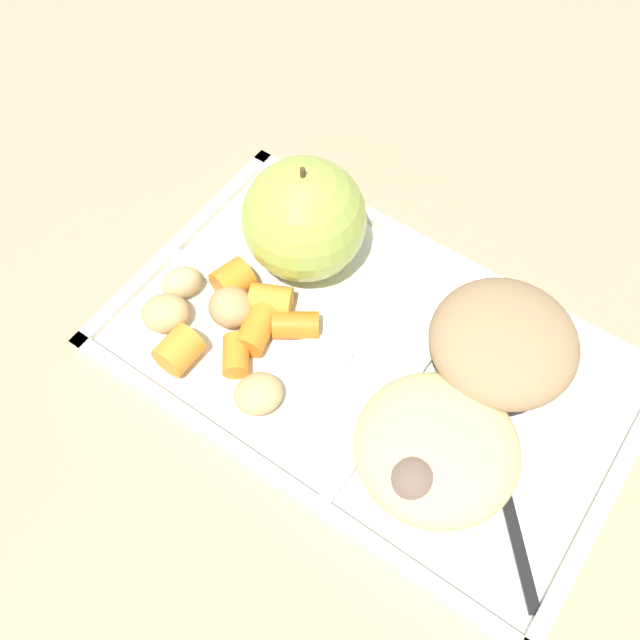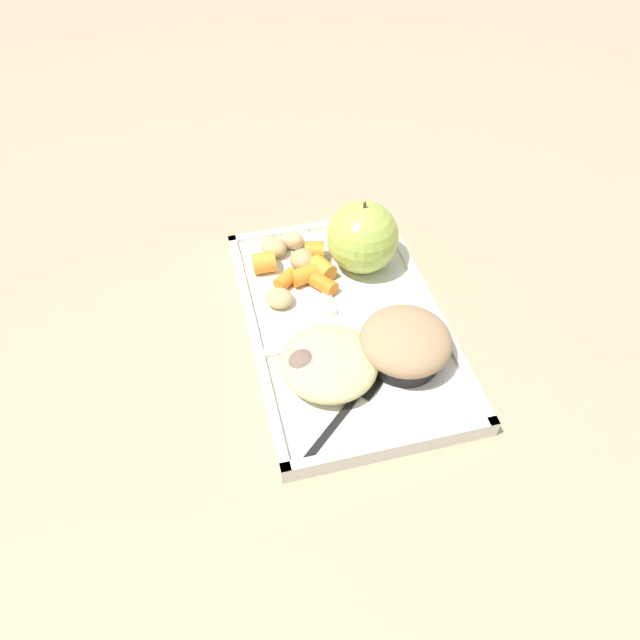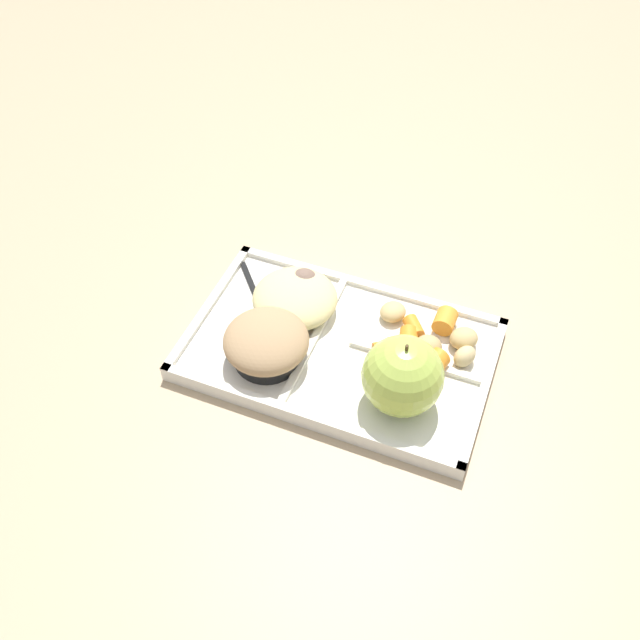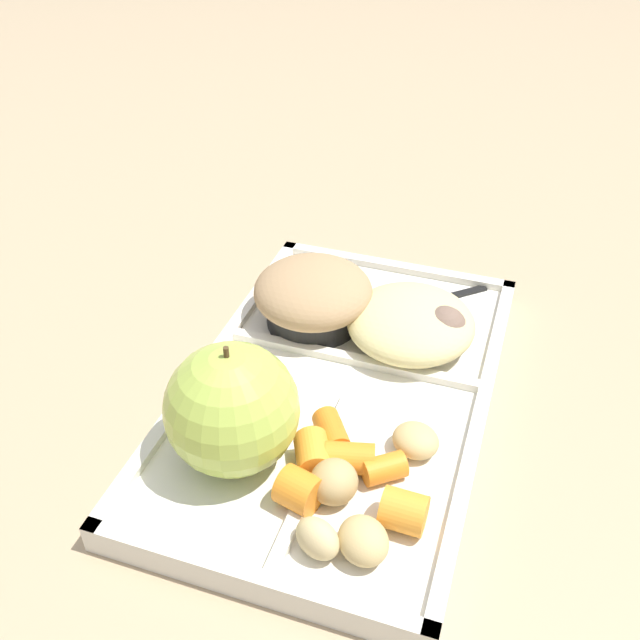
% 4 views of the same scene
% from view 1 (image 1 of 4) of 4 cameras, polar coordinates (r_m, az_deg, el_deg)
% --- Properties ---
extents(ground, '(6.00, 6.00, 0.00)m').
position_cam_1_polar(ground, '(0.53, 3.79, -3.93)').
color(ground, tan).
extents(lunch_tray, '(0.36, 0.22, 0.02)m').
position_cam_1_polar(lunch_tray, '(0.52, 3.81, -3.48)').
color(lunch_tray, silver).
rests_on(lunch_tray, ground).
extents(green_apple, '(0.09, 0.09, 0.10)m').
position_cam_1_polar(green_apple, '(0.53, -1.25, 7.82)').
color(green_apple, '#A8C14C').
rests_on(green_apple, lunch_tray).
extents(bran_muffin, '(0.10, 0.10, 0.05)m').
position_cam_1_polar(bran_muffin, '(0.50, 13.96, -1.96)').
color(bran_muffin, black).
rests_on(bran_muffin, lunch_tray).
extents(carrot_slice_near_corner, '(0.03, 0.04, 0.02)m').
position_cam_1_polar(carrot_slice_near_corner, '(0.51, -4.96, -0.75)').
color(carrot_slice_near_corner, orange).
rests_on(carrot_slice_near_corner, lunch_tray).
extents(carrot_slice_large, '(0.04, 0.03, 0.02)m').
position_cam_1_polar(carrot_slice_large, '(0.52, -1.90, -0.39)').
color(carrot_slice_large, orange).
rests_on(carrot_slice_large, lunch_tray).
extents(carrot_slice_back, '(0.03, 0.03, 0.02)m').
position_cam_1_polar(carrot_slice_back, '(0.51, -6.55, -2.75)').
color(carrot_slice_back, orange).
rests_on(carrot_slice_back, lunch_tray).
extents(carrot_slice_center, '(0.04, 0.03, 0.02)m').
position_cam_1_polar(carrot_slice_center, '(0.52, -3.84, 1.45)').
color(carrot_slice_center, orange).
rests_on(carrot_slice_center, lunch_tray).
extents(carrot_slice_tilted, '(0.03, 0.03, 0.03)m').
position_cam_1_polar(carrot_slice_tilted, '(0.54, -6.78, 3.07)').
color(carrot_slice_tilted, orange).
rests_on(carrot_slice_tilted, lunch_tray).
extents(carrot_slice_small, '(0.03, 0.03, 0.03)m').
position_cam_1_polar(carrot_slice_small, '(0.51, -10.91, -2.33)').
color(carrot_slice_small, orange).
rests_on(carrot_slice_small, lunch_tray).
extents(potato_chunk_small, '(0.03, 0.04, 0.02)m').
position_cam_1_polar(potato_chunk_small, '(0.54, -10.68, 2.84)').
color(potato_chunk_small, tan).
rests_on(potato_chunk_small, lunch_tray).
extents(potato_chunk_golden, '(0.05, 0.05, 0.02)m').
position_cam_1_polar(potato_chunk_golden, '(0.53, -11.90, 0.52)').
color(potato_chunk_golden, tan).
rests_on(potato_chunk_golden, lunch_tray).
extents(potato_chunk_corner, '(0.04, 0.04, 0.02)m').
position_cam_1_polar(potato_chunk_corner, '(0.49, -4.79, -5.72)').
color(potato_chunk_corner, tan).
rests_on(potato_chunk_corner, lunch_tray).
extents(potato_chunk_large, '(0.04, 0.04, 0.03)m').
position_cam_1_polar(potato_chunk_large, '(0.52, -6.92, 0.99)').
color(potato_chunk_large, tan).
rests_on(potato_chunk_large, lunch_tray).
extents(egg_noodle_pile, '(0.11, 0.10, 0.04)m').
position_cam_1_polar(egg_noodle_pile, '(0.47, 9.05, -9.77)').
color(egg_noodle_pile, '#D6C684').
rests_on(egg_noodle_pile, lunch_tray).
extents(meatball_side, '(0.03, 0.03, 0.03)m').
position_cam_1_polar(meatball_side, '(0.47, 6.48, -11.93)').
color(meatball_side, brown).
rests_on(meatball_side, lunch_tray).
extents(meatball_back, '(0.03, 0.03, 0.03)m').
position_cam_1_polar(meatball_back, '(0.46, 8.11, -13.19)').
color(meatball_back, '#755B4C').
rests_on(meatball_back, lunch_tray).
extents(meatball_center, '(0.04, 0.04, 0.04)m').
position_cam_1_polar(meatball_center, '(0.46, 7.24, -12.29)').
color(meatball_center, '#755B4C').
rests_on(meatball_center, lunch_tray).
extents(meatball_front, '(0.03, 0.03, 0.03)m').
position_cam_1_polar(meatball_front, '(0.48, 8.08, -8.35)').
color(meatball_front, brown).
rests_on(meatball_front, lunch_tray).
extents(plastic_fork, '(0.11, 0.12, 0.00)m').
position_cam_1_polar(plastic_fork, '(0.49, 13.65, -10.91)').
color(plastic_fork, black).
rests_on(plastic_fork, lunch_tray).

